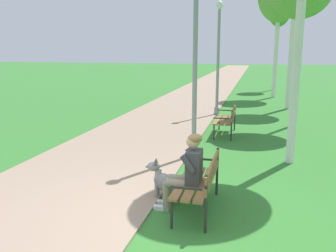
# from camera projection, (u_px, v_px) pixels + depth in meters

# --- Properties ---
(ground_plane) EXTENTS (120.00, 120.00, 0.00)m
(ground_plane) POSITION_uv_depth(u_px,v_px,m) (159.00, 224.00, 5.25)
(ground_plane) COLOR #33752D
(paved_path) EXTENTS (3.46, 60.00, 0.04)m
(paved_path) POSITION_uv_depth(u_px,v_px,m) (216.00, 81.00, 28.48)
(paved_path) COLOR gray
(paved_path) RESTS_ON ground
(park_bench_near) EXTENTS (0.55, 1.50, 0.85)m
(park_bench_near) POSITION_uv_depth(u_px,v_px,m) (201.00, 180.00, 5.60)
(park_bench_near) COLOR olive
(park_bench_near) RESTS_ON ground
(park_bench_mid) EXTENTS (0.55, 1.50, 0.85)m
(park_bench_mid) POSITION_uv_depth(u_px,v_px,m) (227.00, 118.00, 10.62)
(park_bench_mid) COLOR olive
(park_bench_mid) RESTS_ON ground
(person_seated_on_near_bench) EXTENTS (0.74, 0.49, 1.25)m
(person_seated_on_near_bench) POSITION_uv_depth(u_px,v_px,m) (187.00, 169.00, 5.57)
(person_seated_on_near_bench) COLOR gray
(person_seated_on_near_bench) RESTS_ON ground
(dog_grey) EXTENTS (0.83, 0.31, 0.71)m
(dog_grey) POSITION_uv_depth(u_px,v_px,m) (167.00, 184.00, 6.09)
(dog_grey) COLOR gray
(dog_grey) RESTS_ON ground
(lamp_post_near) EXTENTS (0.24, 0.24, 4.25)m
(lamp_post_near) POSITION_uv_depth(u_px,v_px,m) (195.00, 63.00, 8.09)
(lamp_post_near) COLOR gray
(lamp_post_near) RESTS_ON ground
(lamp_post_mid) EXTENTS (0.24, 0.24, 4.25)m
(lamp_post_mid) POSITION_uv_depth(u_px,v_px,m) (218.00, 58.00, 13.52)
(lamp_post_mid) COLOR gray
(lamp_post_mid) RESTS_ON ground
(birch_tree_sixth) EXTENTS (1.43, 1.41, 6.13)m
(birch_tree_sixth) POSITION_uv_depth(u_px,v_px,m) (280.00, 8.00, 21.69)
(birch_tree_sixth) COLOR silver
(birch_tree_sixth) RESTS_ON ground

